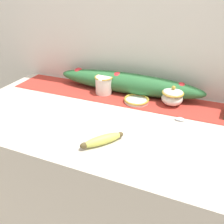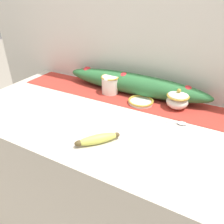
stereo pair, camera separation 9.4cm
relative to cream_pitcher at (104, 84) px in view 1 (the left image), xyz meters
name	(u,v)px [view 1 (the left image)]	position (x,y,z in m)	size (l,w,h in m)	color
countertop	(108,186)	(0.12, -0.23, -0.51)	(1.41, 0.69, 0.91)	beige
back_wall	(134,37)	(0.12, 0.14, 0.23)	(2.21, 0.04, 2.40)	silver
table_runner	(124,97)	(0.12, 0.00, -0.05)	(1.30, 0.22, 0.00)	#B23328
cream_pitcher	(104,84)	(0.00, 0.00, 0.00)	(0.10, 0.11, 0.10)	white
sugar_bowl	(172,96)	(0.37, 0.00, -0.01)	(0.11, 0.11, 0.10)	white
small_dish	(136,100)	(0.20, -0.04, -0.04)	(0.13, 0.13, 0.02)	white
banana	(102,140)	(0.17, -0.42, -0.04)	(0.14, 0.15, 0.04)	#CCD156
spoon	(177,119)	(0.42, -0.14, -0.05)	(0.18, 0.06, 0.01)	silver
poinsettia_garland	(127,83)	(0.11, 0.05, 0.01)	(0.82, 0.12, 0.11)	#2D6B38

